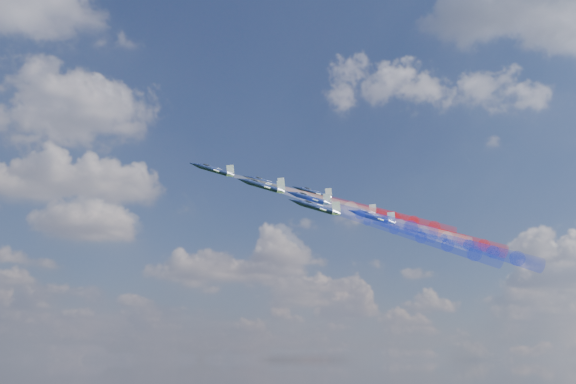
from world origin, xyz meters
name	(u,v)px	position (x,y,z in m)	size (l,w,h in m)	color
jet_lead	(214,170)	(-14.26, -7.94, 143.73)	(9.39, 11.74, 3.13)	black
trail_lead	(304,196)	(6.88, -15.53, 137.68)	(3.91, 36.15, 3.91)	white
jet_inner_left	(263,186)	(-8.09, -24.21, 136.69)	(9.39, 11.74, 3.13)	black
trail_inner_left	(360,214)	(13.04, -31.80, 130.64)	(3.91, 36.15, 3.91)	#182BCE
jet_inner_right	(265,182)	(1.82, -3.28, 143.36)	(9.39, 11.74, 3.13)	black
trail_inner_right	(350,207)	(22.96, -10.87, 137.31)	(3.91, 36.15, 3.91)	red
jet_outer_left	(317,207)	(-1.55, -37.88, 129.65)	(9.39, 11.74, 3.13)	black
trail_outer_left	(421,237)	(19.58, -45.47, 123.60)	(3.91, 36.15, 3.91)	#182BCE
jet_center_third	(310,198)	(7.83, -17.00, 136.83)	(9.39, 11.74, 3.13)	black
trail_center_third	(400,224)	(28.97, -24.60, 130.78)	(3.91, 36.15, 3.91)	white
jet_outer_right	(314,193)	(19.09, 2.31, 143.58)	(9.39, 11.74, 3.13)	black
trail_outer_right	(393,216)	(40.23, -5.29, 137.52)	(3.91, 36.15, 3.91)	red
jet_rear_left	(374,217)	(17.01, -31.11, 130.34)	(9.39, 11.74, 3.13)	black
trail_rear_left	(469,245)	(38.14, -38.70, 124.29)	(3.91, 36.15, 3.91)	#182BCE
jet_rear_right	(357,209)	(24.85, -11.17, 136.88)	(9.39, 11.74, 3.13)	black
trail_rear_right	(441,233)	(45.99, -18.76, 130.83)	(3.91, 36.15, 3.91)	red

